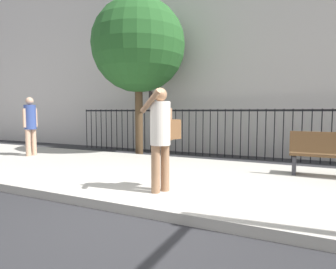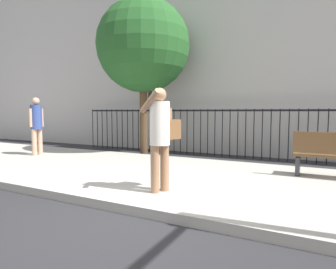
{
  "view_description": "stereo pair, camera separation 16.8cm",
  "coord_description": "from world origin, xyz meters",
  "px_view_note": "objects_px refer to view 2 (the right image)",
  "views": [
    {
      "loc": [
        2.25,
        -3.43,
        1.51
      ],
      "look_at": [
        0.06,
        1.14,
        1.11
      ],
      "focal_mm": 30.69,
      "sensor_mm": 36.0,
      "label": 1
    },
    {
      "loc": [
        2.4,
        -3.35,
        1.51
      ],
      "look_at": [
        0.06,
        1.14,
        1.11
      ],
      "focal_mm": 30.69,
      "sensor_mm": 36.0,
      "label": 2
    }
  ],
  "objects_px": {
    "pedestrian_walking": "(36,122)",
    "street_bench": "(336,154)",
    "street_tree_near": "(143,46)",
    "pedestrian_on_phone": "(161,132)"
  },
  "relations": [
    {
      "from": "street_tree_near",
      "to": "street_bench",
      "type": "bearing_deg",
      "value": -16.14
    },
    {
      "from": "street_bench",
      "to": "street_tree_near",
      "type": "distance_m",
      "value": 6.59
    },
    {
      "from": "street_bench",
      "to": "street_tree_near",
      "type": "bearing_deg",
      "value": 163.86
    },
    {
      "from": "pedestrian_walking",
      "to": "street_bench",
      "type": "xyz_separation_m",
      "value": [
        8.15,
        0.61,
        -0.53
      ]
    },
    {
      "from": "pedestrian_walking",
      "to": "street_bench",
      "type": "distance_m",
      "value": 8.19
    },
    {
      "from": "pedestrian_walking",
      "to": "street_bench",
      "type": "relative_size",
      "value": 1.12
    },
    {
      "from": "pedestrian_walking",
      "to": "street_tree_near",
      "type": "height_order",
      "value": "street_tree_near"
    },
    {
      "from": "street_bench",
      "to": "pedestrian_walking",
      "type": "bearing_deg",
      "value": -175.69
    },
    {
      "from": "street_tree_near",
      "to": "pedestrian_on_phone",
      "type": "bearing_deg",
      "value": -54.32
    },
    {
      "from": "pedestrian_on_phone",
      "to": "street_tree_near",
      "type": "distance_m",
      "value": 5.61
    }
  ]
}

